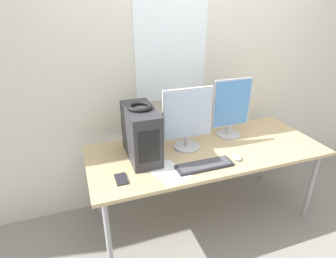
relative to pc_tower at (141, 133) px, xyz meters
name	(u,v)px	position (x,y,z in m)	size (l,w,h in m)	color
ground_plane	(223,249)	(0.53, -0.46, -0.92)	(14.00, 14.00, 0.00)	gray
wall_back	(184,59)	(0.53, 0.46, 0.43)	(8.00, 0.07, 2.70)	beige
desk	(206,154)	(0.53, -0.07, -0.25)	(1.93, 0.79, 0.72)	tan
pc_tower	(141,133)	(0.00, 0.00, 0.00)	(0.21, 0.46, 0.40)	#2D2D33
headphones	(140,107)	(0.00, 0.00, 0.21)	(0.19, 0.19, 0.03)	black
monitor_main	(188,118)	(0.39, 0.01, 0.06)	(0.41, 0.22, 0.51)	#B7B7BC
monitor_right_near	(231,108)	(0.83, 0.10, 0.06)	(0.36, 0.22, 0.52)	#B7B7BC
keyboard	(204,165)	(0.39, -0.30, -0.19)	(0.43, 0.13, 0.02)	#28282D
mouse	(236,157)	(0.68, -0.28, -0.19)	(0.07, 0.10, 0.03)	#B2B2B7
cell_phone	(121,179)	(-0.21, -0.26, -0.19)	(0.08, 0.14, 0.01)	#232328
paper_sheet_left	(169,172)	(0.12, -0.29, -0.20)	(0.29, 0.35, 0.00)	white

